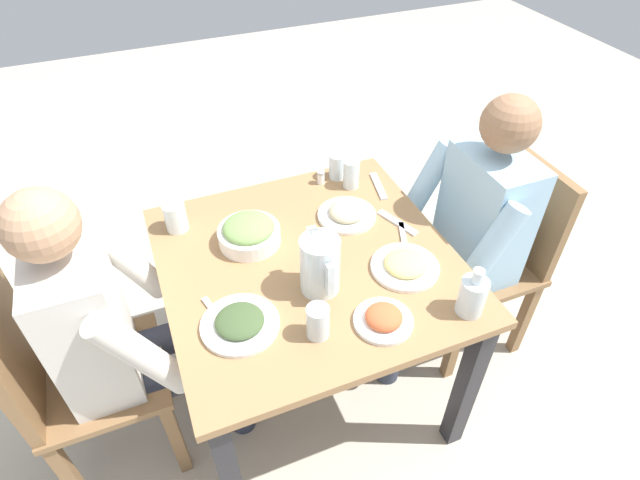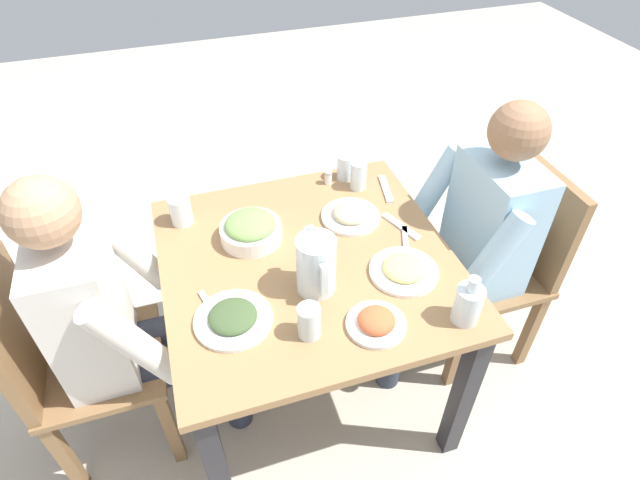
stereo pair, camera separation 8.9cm
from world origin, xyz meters
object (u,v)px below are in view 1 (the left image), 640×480
Objects in this scene: dining_table at (309,284)px; salt_shaker at (321,177)px; water_pitcher at (320,265)px; chair_near at (68,375)px; water_glass_near_left at (337,166)px; plate_dolmas at (240,323)px; water_glass_center at (175,217)px; water_glass_far_left at (318,322)px; oil_carafe at (472,297)px; chair_far at (497,248)px; plate_fries at (405,265)px; diner_near at (124,326)px; diner_far at (460,233)px; water_glass_far_right at (351,174)px; plate_rice_curry at (384,319)px; salad_bowl at (249,232)px; plate_beans at (347,213)px.

salt_shaker is (-0.38, 0.20, 0.14)m from dining_table.
water_pitcher is 3.52× the size of salt_shaker.
water_glass_near_left is at bearing 109.41° from chair_near.
plate_dolmas is 2.16× the size of water_glass_center.
oil_carafe reaches higher than water_glass_far_left.
chair_far is at bearing 57.99° from salt_shaker.
water_glass_center is (0.08, -0.64, 0.00)m from water_glass_near_left.
water_glass_far_left is at bearing -68.71° from plate_fries.
plate_dolmas is (0.20, 0.32, 0.10)m from diner_near.
diner_near is 1.20m from diner_far.
dining_table is 4.27× the size of plate_fries.
plate_dolmas is at bearing 9.84° from water_glass_center.
diner_near is 0.95m from water_glass_far_right.
water_glass_near_left is (-0.39, -0.53, 0.28)m from chair_far.
plate_rice_curry is (0.33, -0.49, 0.10)m from diner_far.
salad_bowl is at bearing 52.94° from water_glass_center.
water_glass_near_left is at bearing -140.19° from diner_far.
plate_rice_curry is 0.74m from water_glass_near_left.
diner_far is 5.58× the size of salad_bowl.
chair_far reaches higher than plate_fries.
diner_far is at bearing 89.29° from diner_near.
diner_near is 5.13× the size of plate_dolmas.
water_pitcher is 0.24m from plate_rice_curry.
water_glass_center is at bearing -107.98° from diner_far.
water_glass_far_right reaches higher than salt_shaker.
diner_far is 0.38m from plate_fries.
plate_fries is 0.38m from water_glass_far_left.
chair_near is 0.60m from water_glass_center.
plate_beans reaches higher than plate_fries.
chair_far is 0.81m from plate_rice_curry.
salt_shaker reaches higher than plate_beans.
water_pitcher is (0.13, -0.01, 0.21)m from dining_table.
plate_fries is (0.17, 1.07, 0.24)m from chair_near.
water_pitcher is 0.55m from salt_shaker.
plate_beans is 1.86× the size of water_glass_far_right.
water_pitcher reaches higher than water_glass_far_left.
diner_near is 21.48× the size of salt_shaker.
salad_bowl is 3.85× the size of salt_shaker.
plate_beans is 0.23m from salt_shaker.
water_pitcher is 1.10× the size of plate_rice_curry.
plate_dolmas is 0.51m from water_glass_center.
salad_bowl reaches higher than plate_rice_curry.
water_glass_center is (-0.50, -0.09, 0.04)m from plate_dolmas.
chair_near reaches higher than plate_fries.
water_pitcher is at bearing 101.55° from plate_dolmas.
diner_near is 6.71× the size of plate_rice_curry.
salad_bowl is at bearing -90.11° from plate_beans.
diner_near is at bearing -66.50° from water_glass_near_left.
water_glass_far_right reaches higher than plate_rice_curry.
plate_dolmas is 0.66m from oil_carafe.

